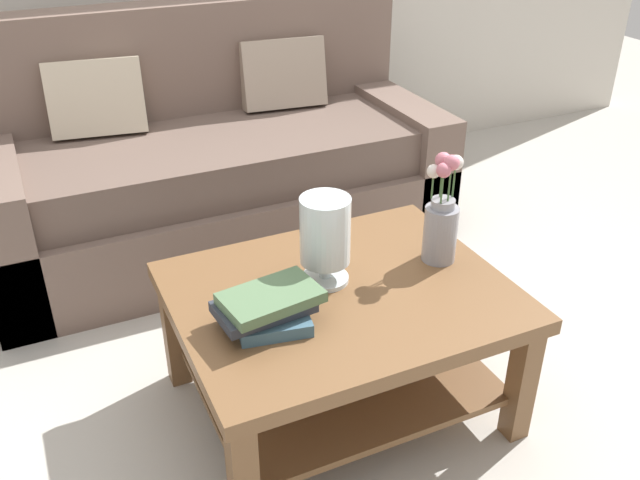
{
  "coord_description": "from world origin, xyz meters",
  "views": [
    {
      "loc": [
        -0.81,
        -1.98,
        1.65
      ],
      "look_at": [
        -0.0,
        -0.24,
        0.57
      ],
      "focal_mm": 38.81,
      "sensor_mm": 36.0,
      "label": 1
    }
  ],
  "objects_px": {
    "book_stack_main": "(269,307)",
    "flower_pitcher": "(441,220)",
    "couch": "(214,167)",
    "glass_hurricane_vase": "(325,234)",
    "coffee_table": "(341,324)"
  },
  "relations": [
    {
      "from": "book_stack_main",
      "to": "glass_hurricane_vase",
      "type": "xyz_separation_m",
      "value": [
        0.24,
        0.14,
        0.11
      ]
    },
    {
      "from": "couch",
      "to": "book_stack_main",
      "type": "distance_m",
      "value": 1.4
    },
    {
      "from": "book_stack_main",
      "to": "flower_pitcher",
      "type": "height_order",
      "value": "flower_pitcher"
    },
    {
      "from": "book_stack_main",
      "to": "glass_hurricane_vase",
      "type": "height_order",
      "value": "glass_hurricane_vase"
    },
    {
      "from": "couch",
      "to": "book_stack_main",
      "type": "xyz_separation_m",
      "value": [
        -0.25,
        -1.37,
        0.16
      ]
    },
    {
      "from": "couch",
      "to": "coffee_table",
      "type": "height_order",
      "value": "couch"
    },
    {
      "from": "glass_hurricane_vase",
      "to": "flower_pitcher",
      "type": "bearing_deg",
      "value": -5.59
    },
    {
      "from": "book_stack_main",
      "to": "couch",
      "type": "bearing_deg",
      "value": 79.5
    },
    {
      "from": "book_stack_main",
      "to": "flower_pitcher",
      "type": "bearing_deg",
      "value": 8.67
    },
    {
      "from": "couch",
      "to": "coffee_table",
      "type": "relative_size",
      "value": 2.0
    },
    {
      "from": "couch",
      "to": "coffee_table",
      "type": "xyz_separation_m",
      "value": [
        0.01,
        -1.31,
        -0.02
      ]
    },
    {
      "from": "couch",
      "to": "glass_hurricane_vase",
      "type": "bearing_deg",
      "value": -90.68
    },
    {
      "from": "couch",
      "to": "coffee_table",
      "type": "distance_m",
      "value": 1.31
    },
    {
      "from": "couch",
      "to": "flower_pitcher",
      "type": "height_order",
      "value": "couch"
    },
    {
      "from": "couch",
      "to": "glass_hurricane_vase",
      "type": "distance_m",
      "value": 1.27
    }
  ]
}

